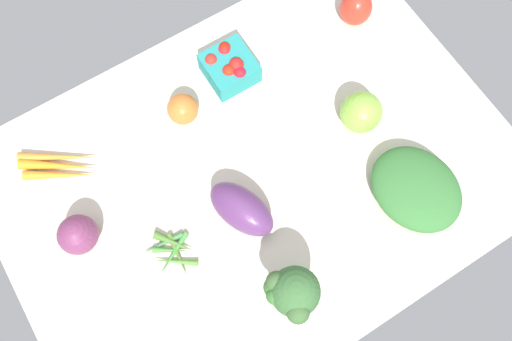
{
  "coord_description": "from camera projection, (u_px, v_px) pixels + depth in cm",
  "views": [
    {
      "loc": [
        -18.7,
        -30.03,
        105.92
      ],
      "look_at": [
        0.0,
        0.0,
        4.0
      ],
      "focal_mm": 37.25,
      "sensor_mm": 36.0,
      "label": 1
    }
  ],
  "objects": [
    {
      "name": "heirloom_tomato_green",
      "position": [
        361.0,
        112.0,
        1.1
      ],
      "size": [
        8.77,
        8.77,
        8.77
      ],
      "primitive_type": "sphere",
      "color": "#85BE42",
      "rests_on": "tablecloth"
    },
    {
      "name": "broccoli_head",
      "position": [
        292.0,
        292.0,
        0.94
      ],
      "size": [
        9.63,
        10.35,
        13.22
      ],
      "color": "#A1C878",
      "rests_on": "tablecloth"
    },
    {
      "name": "heirloom_tomato_orange",
      "position": [
        183.0,
        109.0,
        1.11
      ],
      "size": [
        6.59,
        6.59,
        6.59
      ],
      "primitive_type": "sphere",
      "color": "orange",
      "rests_on": "tablecloth"
    },
    {
      "name": "leafy_greens_clump",
      "position": [
        416.0,
        189.0,
        1.05
      ],
      "size": [
        19.55,
        21.88,
        6.32
      ],
      "primitive_type": "ellipsoid",
      "rotation": [
        0.0,
        0.0,
        4.89
      ],
      "color": "#357235",
      "rests_on": "tablecloth"
    },
    {
      "name": "carrot_bunch",
      "position": [
        59.0,
        165.0,
        1.09
      ],
      "size": [
        15.76,
        13.59,
        2.35
      ],
      "color": "orange",
      "rests_on": "tablecloth"
    },
    {
      "name": "tablecloth",
      "position": [
        256.0,
        175.0,
        1.11
      ],
      "size": [
        104.0,
        76.0,
        2.0
      ],
      "primitive_type": "cube",
      "color": "beige",
      "rests_on": "ground"
    },
    {
      "name": "red_onion_near_basket",
      "position": [
        78.0,
        235.0,
        1.02
      ],
      "size": [
        7.81,
        7.81,
        7.81
      ],
      "primitive_type": "sphere",
      "color": "#733259",
      "rests_on": "tablecloth"
    },
    {
      "name": "berry_basket",
      "position": [
        230.0,
        67.0,
        1.14
      ],
      "size": [
        10.23,
        10.23,
        6.83
      ],
      "color": "teal",
      "rests_on": "tablecloth"
    },
    {
      "name": "bell_pepper_red",
      "position": [
        356.0,
        8.0,
        1.18
      ],
      "size": [
        8.86,
        8.86,
        8.28
      ],
      "primitive_type": "ellipsoid",
      "rotation": [
        0.0,
        0.0,
        1.83
      ],
      "color": "red",
      "rests_on": "tablecloth"
    },
    {
      "name": "okra_pile",
      "position": [
        172.0,
        250.0,
        1.04
      ],
      "size": [
        9.92,
        11.1,
        1.72
      ],
      "color": "#4E7A2E",
      "rests_on": "tablecloth"
    },
    {
      "name": "eggplant",
      "position": [
        242.0,
        209.0,
        1.03
      ],
      "size": [
        12.33,
        16.25,
        7.8
      ],
      "primitive_type": "ellipsoid",
      "rotation": [
        0.0,
        0.0,
        1.93
      ],
      "color": "#5C3167",
      "rests_on": "tablecloth"
    }
  ]
}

